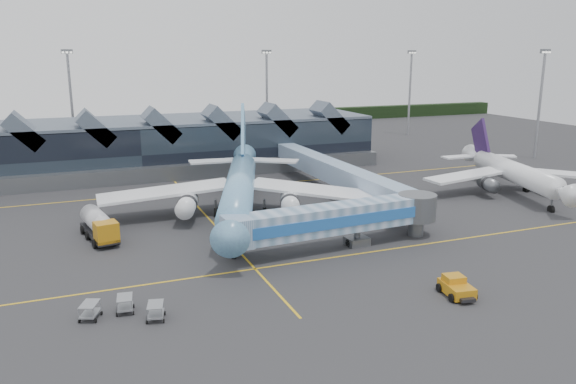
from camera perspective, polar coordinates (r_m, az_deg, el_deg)
name	(u,v)px	position (r m, az deg, el deg)	size (l,w,h in m)	color
ground	(233,245)	(65.29, -5.61, -5.37)	(260.00, 260.00, 0.00)	#29292C
taxi_stripes	(212,222)	(74.49, -7.77, -3.00)	(120.00, 60.00, 0.01)	gold
tree_line_far	(126,123)	(171.28, -16.10, 6.77)	(260.00, 4.00, 4.00)	black
terminal	(134,146)	(108.60, -15.33, 4.58)	(90.00, 22.25, 12.52)	black
light_masts	(243,95)	(128.18, -4.61, 9.78)	(132.40, 42.56, 22.45)	gray
main_airliner	(240,186)	(75.84, -4.93, 0.65)	(36.46, 42.91, 14.21)	#6192C5
regional_jet	(511,171)	(95.58, 21.73, 2.00)	(28.00, 31.19, 10.84)	white
jet_bridge	(349,218)	(63.79, 6.17, -2.60)	(26.63, 5.41, 5.25)	#688EAE
fuel_truck	(98,223)	(70.37, -18.74, -3.04)	(4.14, 10.07, 3.35)	black
pushback_tug	(456,287)	(53.94, 16.74, -9.26)	(2.95, 4.18, 1.74)	#BF7C12
baggage_carts	(124,308)	(49.76, -16.35, -11.24)	(6.91, 4.55, 1.38)	#93969B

